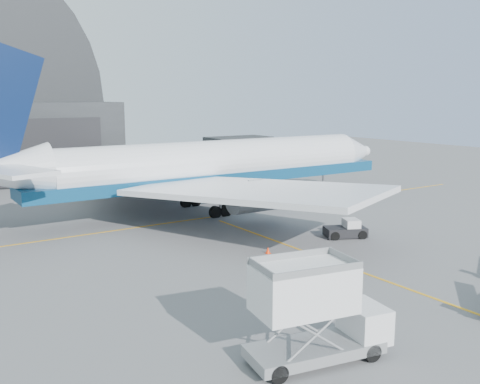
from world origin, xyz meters
TOP-DOWN VIEW (x-y plane):
  - ground at (0.00, 0.00)m, footprint 200.00×200.00m
  - taxi_lines at (0.00, 12.67)m, footprint 80.00×42.12m
  - distant_bldg_a at (38.00, 72.00)m, footprint 14.00×8.00m
  - distant_bldg_b at (55.00, 68.00)m, footprint 8.00×6.00m
  - airliner at (0.99, 22.90)m, footprint 52.38×50.80m
  - catering_truck at (-11.92, -10.26)m, footprint 7.46×3.84m
  - pushback_tug at (6.30, 5.91)m, footprint 4.22×3.40m
  - traffic_cone at (-2.89, 5.61)m, footprint 0.39×0.39m

SIDE VIEW (x-z plane):
  - ground at x=0.00m, z-range 0.00..0.00m
  - distant_bldg_a at x=38.00m, z-range -2.00..2.00m
  - distant_bldg_b at x=55.00m, z-range -1.40..1.40m
  - taxi_lines at x=0.00m, z-range 0.00..0.02m
  - traffic_cone at x=-2.89m, z-range -0.01..0.55m
  - pushback_tug at x=6.30m, z-range -0.21..1.50m
  - catering_truck at x=-11.92m, z-range 0.03..4.91m
  - airliner at x=0.99m, z-range -4.05..14.34m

